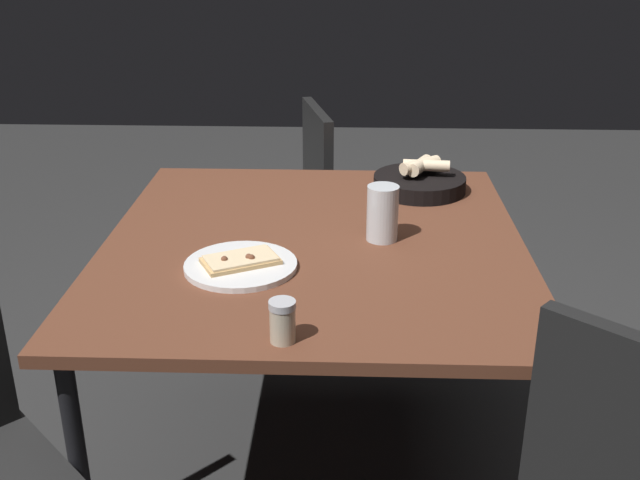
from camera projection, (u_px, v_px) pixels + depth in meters
ground at (315, 468)px, 2.26m from camera, size 8.00×8.00×0.00m
dining_table at (314, 258)px, 1.99m from camera, size 1.08×1.18×0.74m
pizza_plate at (241, 264)px, 1.80m from camera, size 0.27×0.27×0.04m
bread_basket at (420, 181)px, 2.30m from camera, size 0.28×0.28×0.10m
beer_glass at (382, 216)px, 1.94m from camera, size 0.08×0.08×0.15m
pepper_shaker at (283, 324)px, 1.48m from camera, size 0.05×0.05×0.09m
chair_near at (287, 202)px, 2.94m from camera, size 0.53×0.53×0.86m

